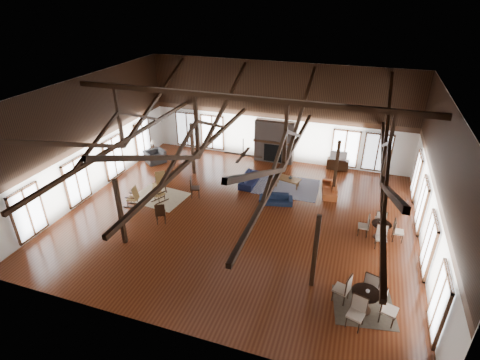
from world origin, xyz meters
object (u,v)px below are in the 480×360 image
(cafe_table_near, at_px, (365,298))
(armchair, at_px, (155,156))
(cafe_table_far, at_px, (381,228))
(sofa_navy_front, at_px, (276,199))
(coffee_table, at_px, (288,179))
(sofa_navy_left, at_px, (250,179))
(sofa_orange, at_px, (330,189))
(tv_console, at_px, (338,164))

(cafe_table_near, bearing_deg, armchair, 147.00)
(armchair, height_order, cafe_table_far, cafe_table_far)
(sofa_navy_front, height_order, coffee_table, coffee_table)
(coffee_table, xyz_separation_m, cafe_table_far, (4.81, -3.26, 0.04))
(sofa_navy_left, relative_size, coffee_table, 1.31)
(sofa_navy_front, relative_size, armchair, 1.45)
(sofa_navy_left, height_order, cafe_table_near, cafe_table_near)
(armchair, bearing_deg, sofa_navy_left, -61.95)
(coffee_table, relative_size, cafe_table_near, 0.66)
(sofa_navy_front, bearing_deg, sofa_orange, 25.59)
(cafe_table_near, relative_size, cafe_table_far, 1.15)
(coffee_table, distance_m, cafe_table_far, 5.81)
(sofa_orange, distance_m, armchair, 10.75)
(sofa_navy_front, distance_m, cafe_table_far, 5.17)
(sofa_navy_front, bearing_deg, cafe_table_far, -27.84)
(cafe_table_far, relative_size, tv_console, 1.52)
(cafe_table_near, height_order, tv_console, cafe_table_near)
(sofa_navy_front, bearing_deg, tv_console, 50.46)
(sofa_navy_front, bearing_deg, armchair, 150.94)
(sofa_navy_left, bearing_deg, sofa_navy_front, -129.23)
(cafe_table_far, bearing_deg, armchair, 164.16)
(coffee_table, bearing_deg, sofa_navy_left, -158.48)
(sofa_navy_left, relative_size, armchair, 1.66)
(tv_console, bearing_deg, cafe_table_near, -79.95)
(armchair, height_order, cafe_table_near, cafe_table_near)
(sofa_navy_left, bearing_deg, sofa_orange, -84.22)
(coffee_table, height_order, armchair, armchair)
(cafe_table_far, xyz_separation_m, tv_console, (-2.44, 6.39, -0.18))
(sofa_navy_left, xyz_separation_m, cafe_table_far, (6.85, -2.94, 0.22))
(sofa_navy_left, bearing_deg, tv_console, -50.69)
(sofa_navy_front, relative_size, cafe_table_far, 0.87)
(armchair, bearing_deg, sofa_orange, -57.22)
(coffee_table, bearing_deg, sofa_orange, 13.24)
(coffee_table, bearing_deg, tv_console, 65.59)
(sofa_navy_front, bearing_deg, sofa_navy_left, 126.70)
(sofa_navy_left, bearing_deg, cafe_table_far, -111.91)
(tv_console, bearing_deg, armchair, -166.42)
(cafe_table_near, bearing_deg, tv_console, 100.05)
(coffee_table, height_order, cafe_table_far, cafe_table_far)
(cafe_table_far, distance_m, tv_console, 6.84)
(cafe_table_near, bearing_deg, sofa_orange, 104.62)
(sofa_orange, bearing_deg, armchair, -101.27)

